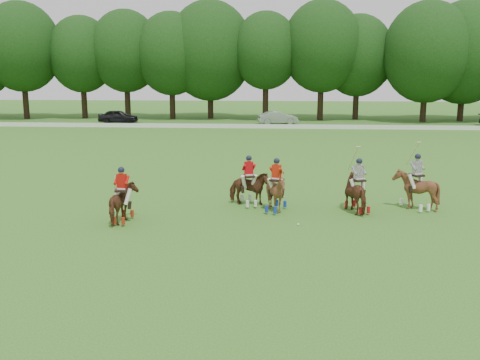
# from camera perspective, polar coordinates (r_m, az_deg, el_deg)

# --- Properties ---
(ground) EXTENTS (180.00, 180.00, 0.00)m
(ground) POSITION_cam_1_polar(r_m,az_deg,el_deg) (18.77, -1.33, -6.76)
(ground) COLOR #2B601B
(ground) RESTS_ON ground
(tree_line) EXTENTS (117.98, 14.32, 14.75)m
(tree_line) POSITION_cam_1_polar(r_m,az_deg,el_deg) (65.83, 3.05, 13.59)
(tree_line) COLOR black
(tree_line) RESTS_ON ground
(boundary_rail) EXTENTS (120.00, 0.10, 0.44)m
(boundary_rail) POSITION_cam_1_polar(r_m,az_deg,el_deg) (56.04, 2.47, 5.75)
(boundary_rail) COLOR white
(boundary_rail) RESTS_ON ground
(car_left) EXTENTS (4.58, 2.07, 1.53)m
(car_left) POSITION_cam_1_polar(r_m,az_deg,el_deg) (63.21, -12.85, 6.63)
(car_left) COLOR black
(car_left) RESTS_ON ground
(car_mid) EXTENTS (4.62, 2.40, 1.45)m
(car_mid) POSITION_cam_1_polar(r_m,az_deg,el_deg) (60.45, 4.06, 6.64)
(car_mid) COLOR #A2A2A7
(car_mid) RESTS_ON ground
(polo_red_a) EXTENTS (1.13, 1.83, 2.24)m
(polo_red_a) POSITION_cam_1_polar(r_m,az_deg,el_deg) (21.57, -12.41, -2.39)
(polo_red_a) COLOR #462412
(polo_red_a) RESTS_ON ground
(polo_red_b) EXTENTS (1.84, 1.69, 2.26)m
(polo_red_b) POSITION_cam_1_polar(r_m,az_deg,el_deg) (23.72, 0.94, -0.85)
(polo_red_b) COLOR #462412
(polo_red_b) RESTS_ON ground
(polo_red_c) EXTENTS (1.72, 1.82, 2.31)m
(polo_red_c) POSITION_cam_1_polar(r_m,az_deg,el_deg) (22.74, 3.88, -1.35)
(polo_red_c) COLOR #462412
(polo_red_c) RESTS_ON ground
(polo_stripe_a) EXTENTS (1.51, 2.08, 2.85)m
(polo_stripe_a) POSITION_cam_1_polar(r_m,az_deg,el_deg) (23.17, 12.46, -1.34)
(polo_stripe_a) COLOR #462412
(polo_stripe_a) RESTS_ON ground
(polo_stripe_b) EXTENTS (1.96, 2.04, 2.98)m
(polo_stripe_b) POSITION_cam_1_polar(r_m,az_deg,el_deg) (24.25, 18.23, -0.94)
(polo_stripe_b) COLOR #462412
(polo_stripe_b) RESTS_ON ground
(polo_ball) EXTENTS (0.09, 0.09, 0.09)m
(polo_ball) POSITION_cam_1_polar(r_m,az_deg,el_deg) (20.95, 6.23, -4.73)
(polo_ball) COLOR white
(polo_ball) RESTS_ON ground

